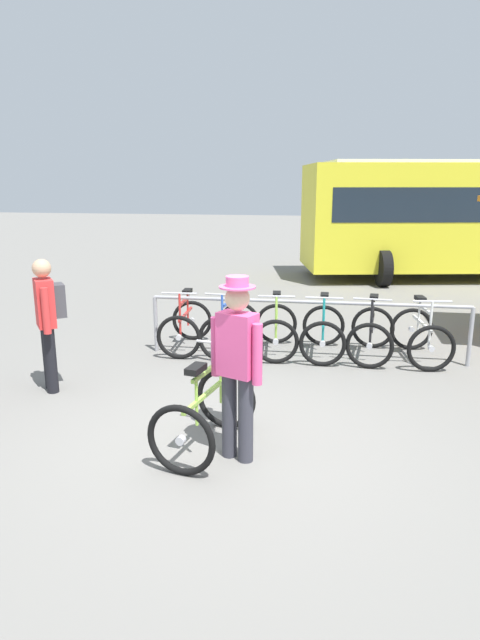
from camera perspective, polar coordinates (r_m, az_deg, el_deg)
The scene contains 11 objects.
ground_plane at distance 5.54m, azimuth -0.98°, elevation -12.66°, with size 80.00×80.00×0.00m, color slate.
bike_rack_rail at distance 7.87m, azimuth 7.05°, elevation 0.84°, with size 4.61×0.23×0.88m.
racked_bike_red at distance 8.38m, azimuth -5.74°, elevation -0.64°, with size 0.75×1.15×0.97m.
racked_bike_blue at distance 8.24m, azimuth -1.03°, elevation -0.84°, with size 0.76×1.16×0.97m.
racked_bike_lime at distance 8.15m, azimuth 3.83°, elevation -1.04°, with size 0.79×1.19×0.98m.
racked_bike_teal at distance 8.12m, azimuth 8.75°, elevation -1.23°, with size 0.69×1.12×0.97m.
racked_bike_black at distance 8.15m, azimuth 13.68°, elevation -1.41°, with size 0.75×1.15×0.97m.
racked_bike_white at distance 8.24m, azimuth 18.53°, elevation -1.58°, with size 0.81×1.17×0.97m.
featured_bicycle at distance 5.30m, azimuth -3.13°, elevation -8.17°, with size 0.84×1.25×1.09m.
person_with_featured_bike at distance 4.86m, azimuth -0.29°, elevation -4.44°, with size 0.50×0.32×1.72m.
pedestrian_with_backpack at distance 6.94m, azimuth -19.61°, elevation 0.33°, with size 0.46×0.47×1.64m.
Camera 1 is at (1.05, -4.83, 2.50)m, focal length 30.36 mm.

